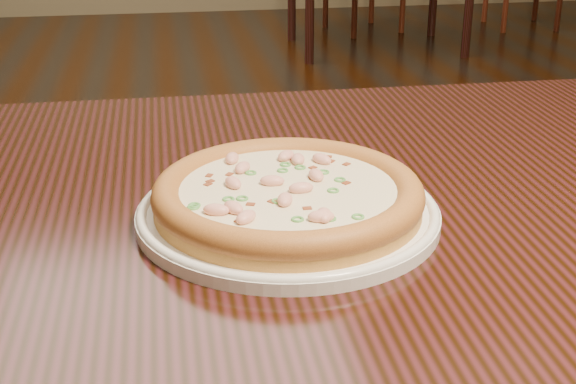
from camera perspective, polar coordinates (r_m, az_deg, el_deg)
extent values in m
cube|color=black|center=(0.86, 7.36, -1.27)|extent=(1.20, 0.80, 0.04)
cylinder|color=white|center=(0.78, 0.00, -1.61)|extent=(0.30, 0.30, 0.01)
torus|color=white|center=(0.78, 0.00, -1.21)|extent=(0.29, 0.29, 0.01)
cylinder|color=#CB9144|center=(0.78, 0.00, -0.61)|extent=(0.26, 0.26, 0.02)
torus|color=#C07331|center=(0.77, 0.00, 0.00)|extent=(0.26, 0.26, 0.03)
cylinder|color=#F8EABF|center=(0.77, 0.00, 0.17)|extent=(0.21, 0.21, 0.00)
ellipsoid|color=#F2B29E|center=(0.79, 2.01, 1.20)|extent=(0.02, 0.03, 0.01)
ellipsoid|color=#F2B29E|center=(0.84, -4.00, 2.41)|extent=(0.02, 0.03, 0.01)
ellipsoid|color=#F2B29E|center=(0.81, -3.25, 1.74)|extent=(0.02, 0.03, 0.01)
ellipsoid|color=#F2B29E|center=(0.78, -1.13, 0.80)|extent=(0.03, 0.02, 0.01)
ellipsoid|color=#F2B29E|center=(0.83, 0.71, 2.34)|extent=(0.02, 0.03, 0.01)
ellipsoid|color=#F2B29E|center=(0.71, 2.57, -1.66)|extent=(0.02, 0.03, 0.01)
ellipsoid|color=#F2B29E|center=(0.78, -3.93, 0.66)|extent=(0.02, 0.03, 0.01)
ellipsoid|color=#F2B29E|center=(0.76, 0.93, 0.29)|extent=(0.02, 0.02, 0.01)
ellipsoid|color=#F2B29E|center=(0.70, -3.01, -1.80)|extent=(0.03, 0.03, 0.01)
ellipsoid|color=#F2B29E|center=(0.83, 2.41, 2.35)|extent=(0.02, 0.03, 0.01)
ellipsoid|color=#F2B29E|center=(0.72, -3.91, -1.12)|extent=(0.02, 0.03, 0.01)
ellipsoid|color=#F2B29E|center=(0.72, -5.13, -1.27)|extent=(0.03, 0.02, 0.01)
ellipsoid|color=#F2B29E|center=(0.74, -0.22, -0.54)|extent=(0.02, 0.03, 0.01)
ellipsoid|color=#F2B29E|center=(0.70, 2.37, -1.76)|extent=(0.03, 0.02, 0.01)
ellipsoid|color=#F2B29E|center=(0.84, -0.15, 2.59)|extent=(0.03, 0.03, 0.01)
cube|color=maroon|center=(0.82, 1.77, 1.69)|extent=(0.01, 0.01, 0.00)
cube|color=maroon|center=(0.78, -5.72, 0.50)|extent=(0.01, 0.01, 0.00)
cube|color=maroon|center=(0.70, -3.49, -2.14)|extent=(0.01, 0.01, 0.00)
cube|color=maroon|center=(0.83, 4.18, 1.93)|extent=(0.01, 0.01, 0.00)
cube|color=maroon|center=(0.80, -5.62, 1.12)|extent=(0.01, 0.01, 0.00)
cube|color=maroon|center=(0.74, -1.14, -0.75)|extent=(0.01, 0.01, 0.00)
cube|color=maroon|center=(0.79, 1.70, 0.96)|extent=(0.01, 0.01, 0.00)
cube|color=maroon|center=(0.85, 2.87, 2.47)|extent=(0.01, 0.01, 0.00)
cube|color=maroon|center=(0.80, -4.19, 1.20)|extent=(0.01, 0.01, 0.00)
cube|color=maroon|center=(0.79, -5.56, 0.71)|extent=(0.01, 0.01, 0.00)
cube|color=maroon|center=(0.74, -2.68, -0.94)|extent=(0.01, 0.01, 0.00)
cube|color=maroon|center=(0.84, 3.08, 2.14)|extent=(0.01, 0.01, 0.00)
cube|color=maroon|center=(0.78, 4.17, 0.59)|extent=(0.01, 0.01, 0.00)
cube|color=maroon|center=(0.73, 1.38, -1.23)|extent=(0.01, 0.01, 0.00)
torus|color=#519D46|center=(0.81, -2.67, 1.36)|extent=(0.01, 0.01, 0.00)
torus|color=#519D46|center=(0.74, -6.68, -0.96)|extent=(0.02, 0.02, 0.00)
torus|color=#519D46|center=(0.71, 5.00, -1.78)|extent=(0.01, 0.01, 0.00)
torus|color=#519D46|center=(0.75, -3.28, -0.47)|extent=(0.02, 0.02, 0.00)
torus|color=#519D46|center=(0.70, 0.68, -1.96)|extent=(0.02, 0.02, 0.00)
torus|color=#519D46|center=(0.73, -6.76, -1.09)|extent=(0.02, 0.02, 0.00)
torus|color=#519D46|center=(0.72, -3.92, -1.28)|extent=(0.02, 0.02, 0.00)
torus|color=#519D46|center=(0.81, 2.55, 1.41)|extent=(0.01, 0.01, 0.00)
torus|color=#519D46|center=(0.74, -0.75, -0.66)|extent=(0.02, 0.02, 0.00)
torus|color=#519D46|center=(0.79, 3.71, 0.87)|extent=(0.02, 0.02, 0.00)
torus|color=#519D46|center=(0.71, 2.99, -1.91)|extent=(0.01, 0.01, 0.00)
torus|color=#519D46|center=(0.76, 3.23, 0.10)|extent=(0.02, 0.02, 0.00)
torus|color=#519D46|center=(0.81, -0.39, 1.53)|extent=(0.01, 0.01, 0.00)
torus|color=#519D46|center=(0.83, -0.20, 1.96)|extent=(0.01, 0.01, 0.00)
torus|color=#519D46|center=(0.75, -4.26, -0.52)|extent=(0.02, 0.02, 0.00)
torus|color=#519D46|center=(0.82, 0.87, 1.75)|extent=(0.02, 0.02, 0.00)
cylinder|color=#612212|center=(5.29, 8.17, 13.34)|extent=(0.04, 0.04, 0.41)
cylinder|color=#612212|center=(5.10, 4.77, 13.11)|extent=(0.04, 0.04, 0.41)
cylinder|color=#612212|center=(5.43, 15.26, 13.02)|extent=(0.04, 0.04, 0.41)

